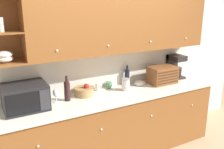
% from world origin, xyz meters
% --- Properties ---
extents(ground_plane, '(24.00, 24.00, 0.00)m').
position_xyz_m(ground_plane, '(0.00, 0.00, 0.00)').
color(ground_plane, tan).
extents(wall_back, '(5.52, 0.06, 2.60)m').
position_xyz_m(wall_back, '(0.00, 0.03, 1.30)').
color(wall_back, silver).
rests_on(wall_back, ground_plane).
extents(counter_unit, '(3.14, 0.68, 0.95)m').
position_xyz_m(counter_unit, '(0.00, -0.33, 0.48)').
color(counter_unit, brown).
rests_on(counter_unit, ground_plane).
extents(backsplash_panel, '(3.12, 0.01, 0.56)m').
position_xyz_m(backsplash_panel, '(0.00, -0.01, 1.23)').
color(backsplash_panel, silver).
rests_on(backsplash_panel, counter_unit).
extents(upper_cabinets, '(3.12, 0.38, 0.74)m').
position_xyz_m(upper_cabinets, '(0.17, -0.18, 1.88)').
color(upper_cabinets, brown).
rests_on(upper_cabinets, backsplash_panel).
extents(microwave, '(0.51, 0.42, 0.31)m').
position_xyz_m(microwave, '(-1.19, -0.25, 1.11)').
color(microwave, black).
rests_on(microwave, counter_unit).
extents(wine_glass, '(0.08, 0.08, 0.18)m').
position_xyz_m(wine_glass, '(-0.82, -0.24, 1.08)').
color(wine_glass, silver).
rests_on(wine_glass, counter_unit).
extents(second_wine_bottle, '(0.08, 0.08, 0.33)m').
position_xyz_m(second_wine_bottle, '(-0.67, -0.24, 1.10)').
color(second_wine_bottle, black).
rests_on(second_wine_bottle, counter_unit).
extents(fruit_basket, '(0.26, 0.26, 0.17)m').
position_xyz_m(fruit_basket, '(-0.41, -0.18, 1.01)').
color(fruit_basket, '#A87F4C').
rests_on(fruit_basket, counter_unit).
extents(mug_blue_second, '(0.09, 0.08, 0.11)m').
position_xyz_m(mug_blue_second, '(-0.16, -0.09, 1.01)').
color(mug_blue_second, silver).
rests_on(mug_blue_second, counter_unit).
extents(mug, '(0.09, 0.08, 0.09)m').
position_xyz_m(mug, '(0.02, -0.08, 1.00)').
color(mug, '#4C845B').
rests_on(mug, counter_unit).
extents(storage_canister, '(0.12, 0.12, 0.18)m').
position_xyz_m(storage_canister, '(0.19, -0.29, 1.04)').
color(storage_canister, silver).
rests_on(storage_canister, counter_unit).
extents(wine_bottle, '(0.07, 0.07, 0.31)m').
position_xyz_m(wine_bottle, '(0.35, -0.08, 1.09)').
color(wine_bottle, black).
rests_on(wine_bottle, counter_unit).
extents(bowl_stack_on_counter, '(0.16, 0.16, 0.07)m').
position_xyz_m(bowl_stack_on_counter, '(0.50, -0.19, 0.99)').
color(bowl_stack_on_counter, silver).
rests_on(bowl_stack_on_counter, counter_unit).
extents(bread_box, '(0.43, 0.28, 0.27)m').
position_xyz_m(bread_box, '(0.87, -0.29, 1.09)').
color(bread_box, brown).
rests_on(bread_box, counter_unit).
extents(coffee_maker, '(0.22, 0.28, 0.38)m').
position_xyz_m(coffee_maker, '(1.26, -0.13, 1.15)').
color(coffee_maker, black).
rests_on(coffee_maker, counter_unit).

